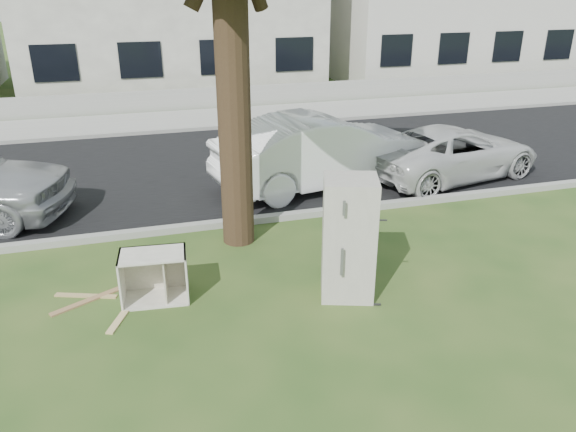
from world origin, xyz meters
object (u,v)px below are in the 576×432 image
object	(u,v)px
car_right	(452,152)
cabinet	(154,276)
fridge	(349,238)
car_center	(323,151)

from	to	relation	value
car_right	cabinet	bearing A→B (deg)	105.23
cabinet	car_right	distance (m)	7.69
fridge	car_center	xyz separation A→B (m)	(1.19, 4.43, -0.10)
car_center	car_right	bearing A→B (deg)	-106.17
fridge	cabinet	xyz separation A→B (m)	(-2.64, 0.61, -0.52)
car_center	fridge	bearing A→B (deg)	154.07
fridge	car_right	size ratio (longest dim) A/B	0.42
cabinet	car_center	size ratio (longest dim) A/B	0.19
cabinet	car_right	world-z (taller)	car_right
car_center	car_right	world-z (taller)	car_center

